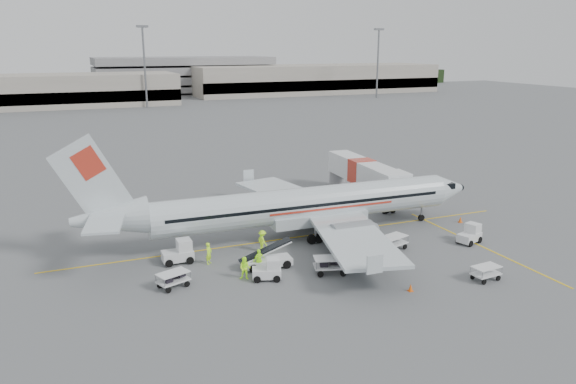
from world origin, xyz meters
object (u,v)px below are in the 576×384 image
Objects in this scene: tug_fore at (469,234)px; tug_aft at (177,252)px; jet_bridge at (362,179)px; belt_loader at (268,251)px; tug_mid at (267,269)px; aircraft at (306,182)px.

tug_fore is 25.42m from tug_aft.
belt_loader is (-17.10, -15.15, -0.90)m from jet_bridge.
tug_mid is (-19.40, -0.63, -0.03)m from tug_fore.
aircraft reaches higher than tug_fore.
tug_aft is (-5.46, 5.91, 0.12)m from tug_mid.
aircraft is 13.11m from tug_aft.
jet_bridge reaches higher than belt_loader.
tug_mid is at bearing 163.09° from tug_fore.
belt_loader reaches higher than tug_fore.
tug_aft is at bearing 149.24° from tug_fore.
belt_loader is 2.26× the size of tug_fore.
tug_fore is (12.61, -7.33, -4.27)m from aircraft.
jet_bridge is 7.03× the size of tug_aft.
tug_fore is 1.04× the size of tug_mid.
tug_fore is 19.41m from tug_mid.
tug_fore reaches higher than tug_mid.
aircraft reaches higher than belt_loader.
jet_bridge is at bearing 75.96° from tug_fore.
jet_bridge is 7.77× the size of tug_fore.
tug_aft is at bearing 154.55° from belt_loader.
belt_loader is 2.49m from tug_mid.
aircraft is 2.16× the size of jet_bridge.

